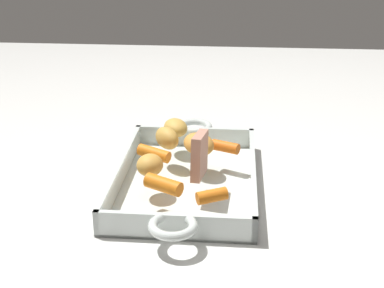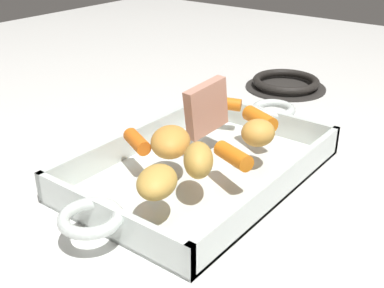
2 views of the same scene
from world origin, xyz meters
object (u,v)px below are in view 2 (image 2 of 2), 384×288
object	(u,v)px
baby_carrot_center_right	(226,104)
potato_corner	(198,160)
potato_whole	(170,142)
potato_halved	(157,182)
roasting_dish	(202,167)
baby_carrot_northeast	(260,119)
baby_carrot_center_left	(233,156)
roast_slice_thin	(206,108)
baby_carrot_long	(137,142)
stove_burner_rear	(286,83)
potato_near_roast	(258,133)

from	to	relation	value
baby_carrot_center_right	potato_corner	bearing A→B (deg)	25.14
baby_carrot_center_right	potato_whole	xyz separation A→B (m)	(0.17, 0.03, 0.01)
potato_corner	potato_halved	bearing A→B (deg)	-7.67
baby_carrot_center_right	potato_whole	size ratio (longest dim) A/B	0.69
roasting_dish	baby_carrot_northeast	bearing A→B (deg)	166.87
baby_carrot_center_left	roast_slice_thin	bearing A→B (deg)	-124.78
baby_carrot_center_left	baby_carrot_northeast	size ratio (longest dim) A/B	0.98
baby_carrot_long	baby_carrot_center_right	xyz separation A→B (m)	(-0.18, 0.01, -0.00)
baby_carrot_center_left	baby_carrot_northeast	distance (m)	0.12
stove_burner_rear	baby_carrot_northeast	bearing A→B (deg)	20.10
baby_carrot_center_right	potato_halved	size ratio (longest dim) A/B	0.77
baby_carrot_long	potato_corner	xyz separation A→B (m)	(0.01, 0.10, 0.01)
baby_carrot_northeast	potato_halved	world-z (taller)	potato_halved
roast_slice_thin	potato_corner	world-z (taller)	roast_slice_thin
potato_near_roast	potato_whole	size ratio (longest dim) A/B	0.71
baby_carrot_center_left	potato_whole	distance (m)	0.08
potato_whole	potato_corner	distance (m)	0.06
potato_halved	baby_carrot_northeast	bearing A→B (deg)	-178.14
baby_carrot_center_right	potato_corner	size ratio (longest dim) A/B	0.78
baby_carrot_center_right	potato_near_roast	bearing A→B (deg)	52.04
baby_carrot_center_right	potato_near_roast	xyz separation A→B (m)	(0.08, 0.10, 0.01)
baby_carrot_long	baby_carrot_center_right	size ratio (longest dim) A/B	1.09
roasting_dish	potato_near_roast	world-z (taller)	potato_near_roast
baby_carrot_long	stove_burner_rear	bearing A→B (deg)	-178.14
stove_burner_rear	potato_whole	bearing A→B (deg)	8.05
baby_carrot_long	roast_slice_thin	bearing A→B (deg)	158.38
baby_carrot_northeast	potato_corner	world-z (taller)	potato_corner
roasting_dish	potato_corner	world-z (taller)	potato_corner
roasting_dish	potato_near_roast	bearing A→B (deg)	133.17
potato_near_roast	roast_slice_thin	bearing A→B (deg)	-85.66
baby_carrot_northeast	potato_corner	distance (m)	0.16
baby_carrot_center_left	baby_carrot_northeast	xyz separation A→B (m)	(-0.12, -0.03, 0.00)
potato_near_roast	potato_halved	xyz separation A→B (m)	(0.17, -0.02, -0.00)
baby_carrot_center_left	potato_near_roast	size ratio (longest dim) A/B	1.25
baby_carrot_center_left	potato_near_roast	world-z (taller)	potato_near_roast
baby_carrot_center_right	stove_burner_rear	world-z (taller)	baby_carrot_center_right
baby_carrot_long	stove_burner_rear	distance (m)	0.43
baby_carrot_center_left	stove_burner_rear	bearing A→B (deg)	-161.28
roasting_dish	roast_slice_thin	bearing A→B (deg)	-149.99
stove_burner_rear	roast_slice_thin	bearing A→B (deg)	8.82
roast_slice_thin	baby_carrot_center_right	distance (m)	0.09
roast_slice_thin	potato_near_roast	world-z (taller)	roast_slice_thin
baby_carrot_center_right	baby_carrot_long	bearing A→B (deg)	-4.44
roasting_dish	baby_carrot_long	size ratio (longest dim) A/B	9.22
potato_halved	potato_corner	bearing A→B (deg)	172.33
baby_carrot_northeast	stove_burner_rear	xyz separation A→B (m)	(-0.28, -0.10, -0.04)
baby_carrot_center_left	stove_burner_rear	world-z (taller)	baby_carrot_center_left
roasting_dish	baby_carrot_center_left	xyz separation A→B (m)	(0.01, 0.06, 0.04)
roast_slice_thin	baby_carrot_northeast	xyz separation A→B (m)	(-0.06, 0.05, -0.02)
potato_near_roast	potato_corner	distance (m)	0.11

